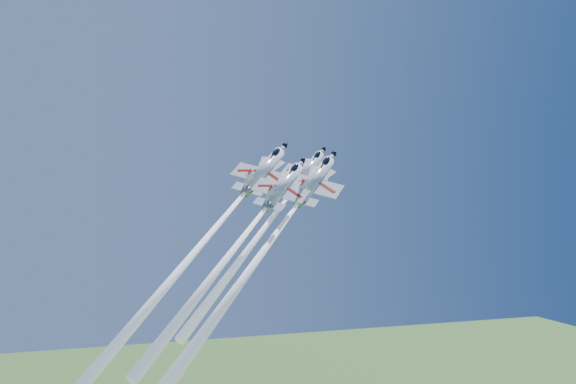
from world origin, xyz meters
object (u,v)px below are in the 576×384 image
object	(u,v)px
jet_left	(199,247)
jet_slot	(239,242)
jet_lead	(269,222)
jet_right	(270,243)

from	to	relation	value
jet_left	jet_slot	xyz separation A→B (m)	(4.96, -6.05, 1.03)
jet_lead	jet_right	size ratio (longest dim) A/B	0.90
jet_right	jet_slot	size ratio (longest dim) A/B	1.14
jet_right	jet_lead	bearing A→B (deg)	113.04
jet_left	jet_slot	world-z (taller)	jet_left
jet_lead	jet_right	xyz separation A→B (m)	(-2.33, -8.16, -2.90)
jet_left	jet_right	xyz separation A→B (m)	(10.21, -4.36, 0.75)
jet_lead	jet_slot	bearing A→B (deg)	-88.61
jet_left	jet_right	world-z (taller)	jet_left
jet_lead	jet_right	world-z (taller)	jet_lead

